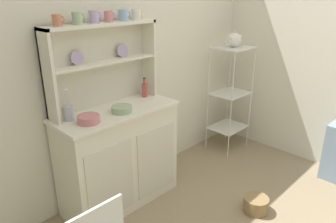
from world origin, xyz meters
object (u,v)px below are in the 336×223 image
Objects in this scene: utensil_jar at (68,113)px; porcelain_teapot at (234,40)px; bakers_rack at (230,89)px; hutch_shelf_unit at (101,59)px; cup_terracotta_0 at (57,20)px; bowl_mixing_large at (89,119)px; jam_bottle at (145,90)px; floor_basket at (256,204)px; hutch_cabinet at (119,156)px.

utensil_jar is 1.97m from porcelain_teapot.
bakers_rack reaches higher than utensil_jar.
hutch_shelf_unit is 3.87× the size of utensil_jar.
cup_terracotta_0 reaches higher than bakers_rack.
bowl_mixing_large is (-0.30, -0.24, -0.37)m from hutch_shelf_unit.
bakers_rack is 1.95m from utensil_jar.
hutch_shelf_unit is at bearing 171.61° from bakers_rack.
jam_bottle is (0.74, -0.04, -0.65)m from cup_terracotta_0.
utensil_jar is (-1.11, 1.02, 0.88)m from floor_basket.
jam_bottle is 1.22m from porcelain_teapot.
utensil_jar reaches higher than bowl_mixing_large.
bakers_rack is 6.67× the size of jam_bottle.
hutch_shelf_unit reaches higher than jam_bottle.
bakers_rack is 1.20m from jam_bottle.
bowl_mixing_large is (-0.30, -0.07, 0.46)m from hutch_cabinet.
hutch_cabinet is 12.89× the size of cup_terracotta_0.
bowl_mixing_large is at bearing -166.95° from jam_bottle.
cup_terracotta_0 is at bearing 58.11° from utensil_jar.
bowl_mixing_large is 0.71m from jam_bottle.
hutch_cabinet is 1.25m from floor_basket.
bakers_rack reaches higher than jam_bottle.
floor_basket is 1.18× the size of jam_bottle.
floor_basket is 2.66× the size of cup_terracotta_0.
bowl_mixing_large is (0.05, -0.20, -0.69)m from cup_terracotta_0.
porcelain_teapot reaches higher than bakers_rack.
hutch_cabinet reaches higher than floor_basket.
hutch_shelf_unit reaches higher than floor_basket.
hutch_cabinet is at bearing 13.57° from bowl_mixing_large.
hutch_shelf_unit reaches higher than bakers_rack.
bakers_rack is 1.38m from floor_basket.
porcelain_teapot reaches higher than floor_basket.
bowl_mixing_large is (-1.86, -0.01, 0.18)m from bakers_rack.
bowl_mixing_large is (-1.03, 0.87, 0.85)m from floor_basket.
hutch_cabinet is at bearing -18.92° from cup_terracotta_0.
bowl_mixing_large is 0.66× the size of utensil_jar.
floor_basket is (0.72, -0.95, -0.39)m from hutch_cabinet.
bakers_rack is at bearing -2.42° from hutch_cabinet.
porcelain_teapot is (1.55, -0.07, 0.84)m from hutch_cabinet.
jam_bottle is 0.74× the size of porcelain_teapot.
cup_terracotta_0 is (-1.91, 0.19, 0.87)m from bakers_rack.
bowl_mixing_large is at bearing -179.76° from bakers_rack.
cup_terracotta_0 is at bearing 105.17° from bowl_mixing_large.
jam_bottle is at bearing 108.14° from floor_basket.
floor_basket is at bearing -133.16° from porcelain_teapot.
hutch_shelf_unit is at bearing 37.93° from bowl_mixing_large.
utensil_jar is (-0.38, 0.08, 0.49)m from hutch_cabinet.
bakers_rack is 1.86m from bowl_mixing_large.
hutch_cabinet is 5.73× the size of jam_bottle.
utensil_jar is (-1.94, 0.14, 0.21)m from bakers_rack.
cup_terracotta_0 is at bearing 177.22° from jam_bottle.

